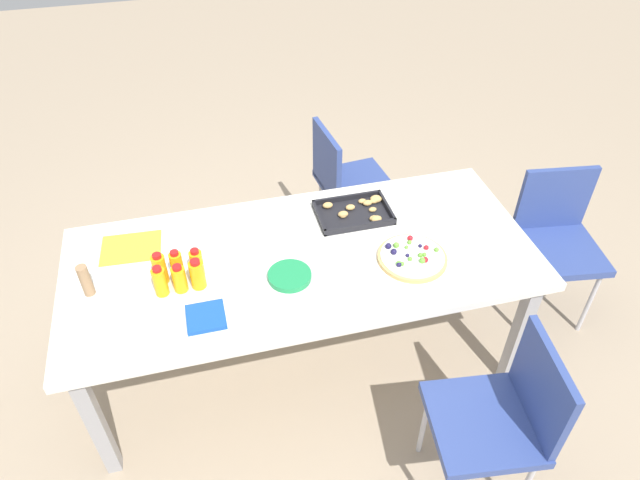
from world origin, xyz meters
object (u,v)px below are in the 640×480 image
juice_bottle_1 (179,279)px  napkin_stack (206,317)px  party_table (302,266)px  snack_tray (356,212)px  juice_bottle_3 (160,269)px  plate_stack (290,276)px  paper_folder (131,248)px  fruit_pizza (412,257)px  cardboard_tube (86,280)px  juice_bottle_4 (177,266)px  juice_bottle_0 (160,281)px  juice_bottle_2 (197,274)px  chair_near_right (503,414)px  chair_end (556,235)px  chair_far_right (345,179)px  juice_bottle_5 (197,263)px

juice_bottle_1 → napkin_stack: (0.08, -0.18, -0.05)m
party_table → snack_tray: 0.40m
party_table → juice_bottle_3: (-0.60, -0.01, 0.13)m
plate_stack → paper_folder: (-0.64, 0.36, -0.01)m
fruit_pizza → plate_stack: (-0.54, 0.02, -0.00)m
plate_stack → cardboard_tube: size_ratio=1.26×
party_table → plate_stack: 0.17m
juice_bottle_4 → snack_tray: juice_bottle_4 is taller
juice_bottle_0 → juice_bottle_3: juice_bottle_3 is taller
plate_stack → juice_bottle_2: bearing=172.7°
snack_tray → cardboard_tube: cardboard_tube is taller
plate_stack → chair_near_right: bearing=-45.9°
plate_stack → paper_folder: plate_stack is taller
chair_end → juice_bottle_1: bearing=12.6°
juice_bottle_0 → cardboard_tube: (-0.29, 0.07, 0.01)m
chair_far_right → fruit_pizza: 1.00m
plate_stack → chair_end: bearing=7.6°
chair_far_right → juice_bottle_1: (-0.97, -0.91, 0.28)m
napkin_stack → chair_end: bearing=10.4°
plate_stack → chair_far_right: bearing=61.1°
juice_bottle_1 → fruit_pizza: bearing=-3.7°
juice_bottle_1 → party_table: bearing=8.7°
chair_far_right → juice_bottle_3: 1.37m
snack_tray → chair_end: bearing=-8.4°
chair_end → chair_near_right: (-0.78, -0.89, 0.00)m
party_table → paper_folder: (-0.73, 0.23, 0.07)m
plate_stack → cardboard_tube: (-0.81, 0.12, 0.06)m
juice_bottle_4 → paper_folder: 0.32m
party_table → cardboard_tube: 0.90m
snack_tray → chair_far_right: bearing=78.1°
party_table → juice_bottle_3: size_ratio=13.79×
chair_end → juice_bottle_0: juice_bottle_0 is taller
juice_bottle_5 → napkin_stack: 0.26m
juice_bottle_1 → paper_folder: size_ratio=0.50×
juice_bottle_5 → cardboard_tube: (-0.44, -0.00, 0.01)m
juice_bottle_0 → cardboard_tube: 0.30m
napkin_stack → plate_stack: bearing=21.0°
juice_bottle_3 → cardboard_tube: (-0.29, 0.00, 0.00)m
party_table → chair_far_right: chair_far_right is taller
chair_end → paper_folder: bearing=3.5°
chair_far_right → snack_tray: (-0.13, -0.61, 0.24)m
chair_far_right → cardboard_tube: size_ratio=5.68×
juice_bottle_4 → plate_stack: (0.45, -0.11, -0.06)m
party_table → napkin_stack: size_ratio=13.69×
juice_bottle_2 → juice_bottle_5: (0.00, 0.07, -0.00)m
chair_end → juice_bottle_2: bearing=12.7°
juice_bottle_1 → cardboard_tube: (-0.36, 0.07, 0.01)m
paper_folder → snack_tray: bearing=-0.6°
napkin_stack → cardboard_tube: size_ratio=1.03×
fruit_pizza → paper_folder: size_ratio=1.16×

